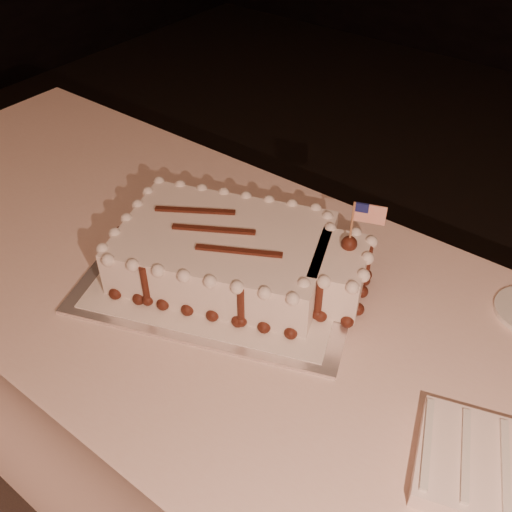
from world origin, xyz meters
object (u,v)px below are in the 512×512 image
Objects in this scene: banquet_table at (281,433)px; napkin_stack at (502,472)px; cake_board at (225,272)px; sheet_cake at (238,254)px.

napkin_stack is at bearing -9.42° from banquet_table.
napkin_stack is (0.42, -0.07, 0.39)m from banquet_table.
cake_board is 0.06m from sheet_cake.
sheet_cake is 0.59m from napkin_stack.
banquet_table is 4.47× the size of cake_board.
sheet_cake reaches higher than cake_board.
napkin_stack reaches higher than banquet_table.
sheet_cake is at bearing 164.61° from banquet_table.
sheet_cake reaches higher than napkin_stack.
banquet_table is 0.42m from cake_board.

